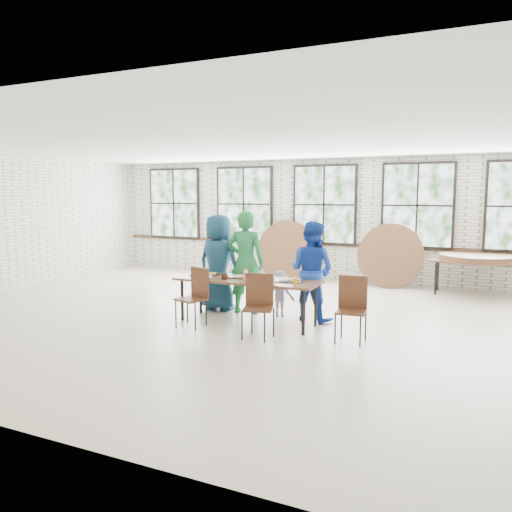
% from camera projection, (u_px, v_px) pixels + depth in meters
% --- Properties ---
extents(room, '(12.00, 12.00, 12.00)m').
position_uv_depth(room, '(324.00, 207.00, 12.29)').
color(room, beige).
rests_on(room, ground).
extents(dining_table, '(2.41, 0.83, 0.74)m').
position_uv_depth(dining_table, '(247.00, 282.00, 8.20)').
color(dining_table, brown).
rests_on(dining_table, ground).
extents(chair_near_left, '(0.53, 0.52, 0.95)m').
position_uv_depth(chair_near_left, '(196.00, 292.00, 8.05)').
color(chair_near_left, '#4D2B19').
rests_on(chair_near_left, ground).
extents(chair_near_right, '(0.52, 0.51, 0.95)m').
position_uv_depth(chair_near_right, '(259.00, 300.00, 7.41)').
color(chair_near_right, '#4D2B19').
rests_on(chair_near_right, ground).
extents(chair_spare, '(0.47, 0.45, 0.95)m').
position_uv_depth(chair_spare, '(352.00, 303.00, 7.22)').
color(chair_spare, '#4D2B19').
rests_on(chair_spare, ground).
extents(adult_teal, '(0.92, 0.65, 1.77)m').
position_uv_depth(adult_teal, '(218.00, 262.00, 9.13)').
color(adult_teal, navy).
rests_on(adult_teal, ground).
extents(adult_green, '(0.74, 0.56, 1.85)m').
position_uv_depth(adult_green, '(246.00, 262.00, 8.90)').
color(adult_green, '#1F763B').
rests_on(adult_green, ground).
extents(toddler, '(0.57, 0.40, 0.81)m').
position_uv_depth(toddler, '(280.00, 294.00, 8.69)').
color(toddler, '#211749').
rests_on(toddler, ground).
extents(adult_blue, '(0.94, 0.81, 1.68)m').
position_uv_depth(adult_blue, '(312.00, 271.00, 8.40)').
color(adult_blue, '#1739A2').
rests_on(adult_blue, ground).
extents(storage_table, '(1.85, 0.88, 0.74)m').
position_uv_depth(storage_table, '(477.00, 263.00, 10.47)').
color(storage_table, brown).
rests_on(storage_table, ground).
extents(tabletop_clutter, '(1.99, 0.56, 0.11)m').
position_uv_depth(tabletop_clutter, '(250.00, 278.00, 8.12)').
color(tabletop_clutter, black).
rests_on(tabletop_clutter, dining_table).
extents(round_tops_stacked, '(1.50, 1.50, 0.13)m').
position_uv_depth(round_tops_stacked, '(477.00, 258.00, 10.46)').
color(round_tops_stacked, brown).
rests_on(round_tops_stacked, storage_table).
extents(round_tops_leaning, '(4.12, 0.51, 1.47)m').
position_uv_depth(round_tops_leaning, '(319.00, 252.00, 12.15)').
color(round_tops_leaning, brown).
rests_on(round_tops_leaning, ground).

